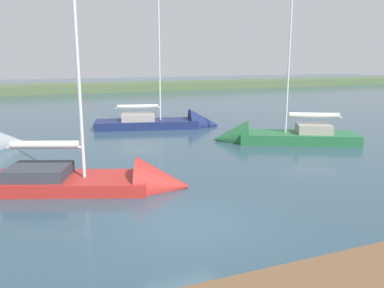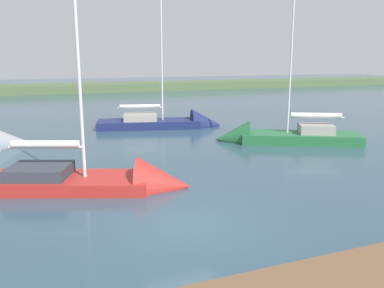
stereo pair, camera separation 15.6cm
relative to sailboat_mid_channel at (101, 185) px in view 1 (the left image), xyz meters
name	(u,v)px [view 1 (the left image)]	position (x,y,z in m)	size (l,w,h in m)	color
ground_plane	(191,225)	(-1.94, 4.62, -0.17)	(200.00, 200.00, 0.00)	#2D4756
far_shoreline	(59,92)	(-1.94, -49.62, -0.17)	(180.00, 8.00, 2.40)	#4C603D
sailboat_mid_channel	(101,185)	(0.00, 0.00, 0.00)	(8.96, 5.31, 10.16)	#B22823
sailboat_far_right	(272,139)	(-11.32, -5.17, 0.03)	(8.81, 6.10, 10.67)	#236638
sailboat_behind_pier	(169,125)	(-7.21, -12.72, 0.01)	(9.53, 4.62, 10.30)	navy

